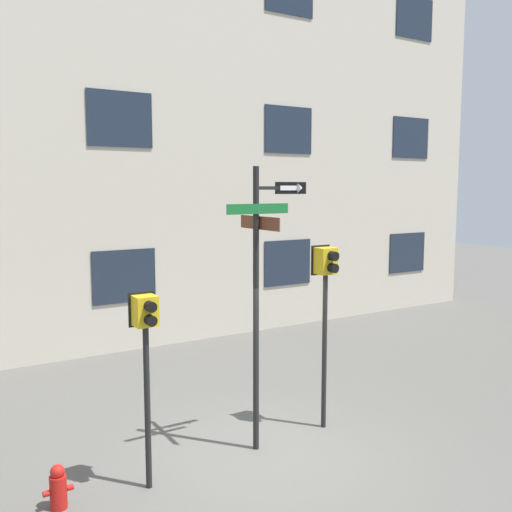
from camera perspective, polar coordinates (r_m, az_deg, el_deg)
The scene contains 6 objects.
ground_plane at distance 8.99m, azimuth 1.65°, elevation -19.40°, with size 60.00×60.00×0.00m, color #595651.
building_facade at distance 14.32m, azimuth -13.85°, elevation 13.04°, with size 24.00×0.63×11.14m.
street_sign_pole at distance 8.48m, azimuth 0.45°, elevation -2.67°, with size 1.41×1.05×4.29m.
pedestrian_signal_left at distance 7.57m, azimuth -10.95°, elevation -8.06°, with size 0.35×0.40×2.63m.
pedestrian_signal_right at distance 9.33m, azimuth 6.98°, elevation -3.03°, with size 0.37×0.40×3.05m.
fire_hydrant at distance 8.03m, azimuth -19.18°, elevation -21.03°, with size 0.37×0.21×0.57m.
Camera 1 is at (-4.46, -6.72, 3.97)m, focal length 40.00 mm.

